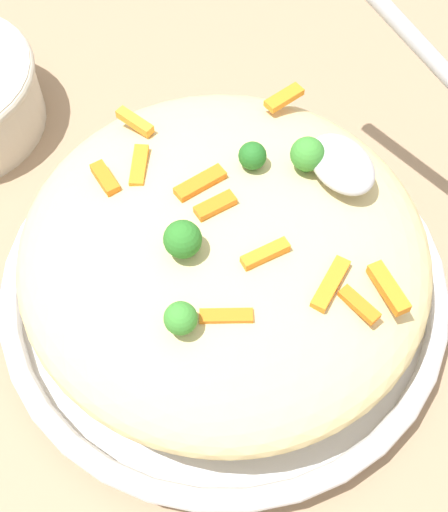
% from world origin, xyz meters
% --- Properties ---
extents(ground_plane, '(2.40, 2.40, 0.00)m').
position_xyz_m(ground_plane, '(0.00, 0.00, 0.00)').
color(ground_plane, '#9E7F60').
extents(serving_bowl, '(0.34, 0.34, 0.04)m').
position_xyz_m(serving_bowl, '(0.00, 0.00, 0.02)').
color(serving_bowl, silver).
rests_on(serving_bowl, ground_plane).
extents(pasta_mound, '(0.29, 0.29, 0.08)m').
position_xyz_m(pasta_mound, '(0.00, 0.00, 0.07)').
color(pasta_mound, '#DBC689').
rests_on(pasta_mound, serving_bowl).
extents(carrot_piece_0, '(0.02, 0.04, 0.01)m').
position_xyz_m(carrot_piece_0, '(0.03, -0.00, 0.11)').
color(carrot_piece_0, orange).
rests_on(carrot_piece_0, pasta_mound).
extents(carrot_piece_1, '(0.02, 0.03, 0.01)m').
position_xyz_m(carrot_piece_1, '(-0.06, 0.03, 0.11)').
color(carrot_piece_1, orange).
rests_on(carrot_piece_1, pasta_mound).
extents(carrot_piece_2, '(0.01, 0.03, 0.01)m').
position_xyz_m(carrot_piece_2, '(0.01, 0.00, 0.11)').
color(carrot_piece_2, orange).
rests_on(carrot_piece_2, pasta_mound).
extents(carrot_piece_3, '(0.04, 0.01, 0.01)m').
position_xyz_m(carrot_piece_3, '(-0.09, -0.07, 0.11)').
color(carrot_piece_3, orange).
rests_on(carrot_piece_3, pasta_mound).
extents(carrot_piece_4, '(0.04, 0.03, 0.01)m').
position_xyz_m(carrot_piece_4, '(0.07, 0.03, 0.11)').
color(carrot_piece_4, orange).
rests_on(carrot_piece_4, pasta_mound).
extents(carrot_piece_5, '(0.03, 0.01, 0.01)m').
position_xyz_m(carrot_piece_5, '(0.07, 0.05, 0.11)').
color(carrot_piece_5, orange).
rests_on(carrot_piece_5, pasta_mound).
extents(carrot_piece_6, '(0.03, 0.02, 0.01)m').
position_xyz_m(carrot_piece_6, '(-0.09, -0.05, 0.10)').
color(carrot_piece_6, orange).
rests_on(carrot_piece_6, pasta_mound).
extents(carrot_piece_7, '(0.02, 0.03, 0.01)m').
position_xyz_m(carrot_piece_7, '(0.08, -0.09, 0.10)').
color(carrot_piece_7, orange).
rests_on(carrot_piece_7, pasta_mound).
extents(carrot_piece_8, '(0.01, 0.03, 0.01)m').
position_xyz_m(carrot_piece_8, '(-0.04, -0.01, 0.11)').
color(carrot_piece_8, orange).
rests_on(carrot_piece_8, pasta_mound).
extents(carrot_piece_9, '(0.03, 0.04, 0.01)m').
position_xyz_m(carrot_piece_9, '(-0.07, -0.04, 0.11)').
color(carrot_piece_9, orange).
rests_on(carrot_piece_9, pasta_mound).
extents(carrot_piece_10, '(0.03, 0.02, 0.01)m').
position_xyz_m(carrot_piece_10, '(0.11, 0.01, 0.11)').
color(carrot_piece_10, orange).
rests_on(carrot_piece_10, pasta_mound).
extents(broccoli_floret_0, '(0.02, 0.02, 0.03)m').
position_xyz_m(broccoli_floret_0, '(-0.01, 0.03, 0.12)').
color(broccoli_floret_0, '#296820').
rests_on(broccoli_floret_0, pasta_mound).
extents(broccoli_floret_1, '(0.02, 0.02, 0.03)m').
position_xyz_m(broccoli_floret_1, '(0.02, -0.07, 0.12)').
color(broccoli_floret_1, '#377928').
rests_on(broccoli_floret_1, pasta_mound).
extents(broccoli_floret_2, '(0.02, 0.02, 0.03)m').
position_xyz_m(broccoli_floret_2, '(-0.05, 0.06, 0.12)').
color(broccoli_floret_2, '#377928').
rests_on(broccoli_floret_2, pasta_mound).
extents(broccoli_floret_3, '(0.02, 0.02, 0.02)m').
position_xyz_m(broccoli_floret_3, '(0.03, -0.04, 0.12)').
color(broccoli_floret_3, '#205B1C').
rests_on(broccoli_floret_3, pasta_mound).
extents(serving_spoon, '(0.17, 0.14, 0.09)m').
position_xyz_m(serving_spoon, '(0.01, -0.12, 0.13)').
color(serving_spoon, '#B7B7BC').
rests_on(serving_spoon, pasta_mound).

